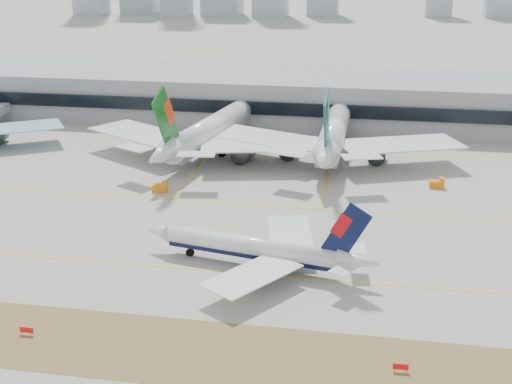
% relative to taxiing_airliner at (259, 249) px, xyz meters
% --- Properties ---
extents(ground, '(3000.00, 3000.00, 0.00)m').
position_rel_taxiing_airliner_xyz_m(ground, '(-5.28, 2.10, -3.68)').
color(ground, '#A29F97').
rests_on(ground, ground).
extents(taxiing_airliner, '(45.11, 38.72, 15.25)m').
position_rel_taxiing_airliner_xyz_m(taxiing_airliner, '(0.00, 0.00, 0.00)').
color(taxiing_airliner, white).
rests_on(taxiing_airliner, ground).
extents(widebody_eva, '(68.46, 67.74, 24.73)m').
position_rel_taxiing_airliner_xyz_m(widebody_eva, '(-26.86, 68.32, 2.90)').
color(widebody_eva, white).
rests_on(widebody_eva, ground).
extents(widebody_cathay, '(70.93, 69.10, 25.27)m').
position_rel_taxiing_airliner_xyz_m(widebody_cathay, '(8.00, 72.19, 3.04)').
color(widebody_cathay, white).
rests_on(widebody_cathay, ground).
extents(terminal, '(280.00, 43.10, 15.00)m').
position_rel_taxiing_airliner_xyz_m(terminal, '(-5.28, 116.94, 3.83)').
color(terminal, gray).
rests_on(terminal, ground).
extents(hold_sign_left, '(2.20, 0.15, 1.35)m').
position_rel_taxiing_airliner_xyz_m(hold_sign_left, '(-30.86, -29.90, -2.80)').
color(hold_sign_left, red).
rests_on(hold_sign_left, ground).
extents(hold_sign_right, '(2.20, 0.15, 1.35)m').
position_rel_taxiing_airliner_xyz_m(hold_sign_right, '(25.34, -29.90, -2.80)').
color(hold_sign_right, red).
rests_on(hold_sign_right, ground).
extents(gse_b, '(3.55, 2.00, 2.60)m').
position_rel_taxiing_airliner_xyz_m(gse_b, '(-30.50, 37.05, -2.63)').
color(gse_b, orange).
rests_on(gse_b, ground).
extents(gse_c, '(3.55, 2.00, 2.60)m').
position_rel_taxiing_airliner_xyz_m(gse_c, '(35.06, 51.89, -2.63)').
color(gse_c, orange).
rests_on(gse_c, ground).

